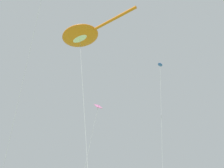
{
  "coord_description": "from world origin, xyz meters",
  "views": [
    {
      "loc": [
        -9.81,
        0.67,
        1.49
      ],
      "look_at": [
        1.02,
        8.89,
        8.76
      ],
      "focal_mm": 36.13,
      "sensor_mm": 36.0,
      "label": 1
    }
  ],
  "objects_px": {
    "small_kite_triangle_green": "(37,19)",
    "small_kite_streamer_purple": "(160,68)",
    "small_kite_bird_shape": "(97,112)",
    "big_show_kite": "(81,36)"
  },
  "relations": [
    {
      "from": "small_kite_triangle_green",
      "to": "small_kite_streamer_purple",
      "type": "relative_size",
      "value": 1.09
    },
    {
      "from": "small_kite_streamer_purple",
      "to": "small_kite_bird_shape",
      "type": "bearing_deg",
      "value": 130.49
    },
    {
      "from": "big_show_kite",
      "to": "small_kite_triangle_green",
      "type": "height_order",
      "value": "big_show_kite"
    },
    {
      "from": "small_kite_triangle_green",
      "to": "small_kite_bird_shape",
      "type": "bearing_deg",
      "value": 171.65
    },
    {
      "from": "small_kite_bird_shape",
      "to": "big_show_kite",
      "type": "bearing_deg",
      "value": -99.19
    },
    {
      "from": "small_kite_triangle_green",
      "to": "small_kite_streamer_purple",
      "type": "distance_m",
      "value": 13.78
    },
    {
      "from": "big_show_kite",
      "to": "small_kite_triangle_green",
      "type": "relative_size",
      "value": 1.04
    },
    {
      "from": "small_kite_streamer_purple",
      "to": "small_kite_bird_shape",
      "type": "height_order",
      "value": "small_kite_streamer_purple"
    },
    {
      "from": "small_kite_triangle_green",
      "to": "small_kite_bird_shape",
      "type": "relative_size",
      "value": 1.67
    },
    {
      "from": "big_show_kite",
      "to": "small_kite_bird_shape",
      "type": "height_order",
      "value": "big_show_kite"
    }
  ]
}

